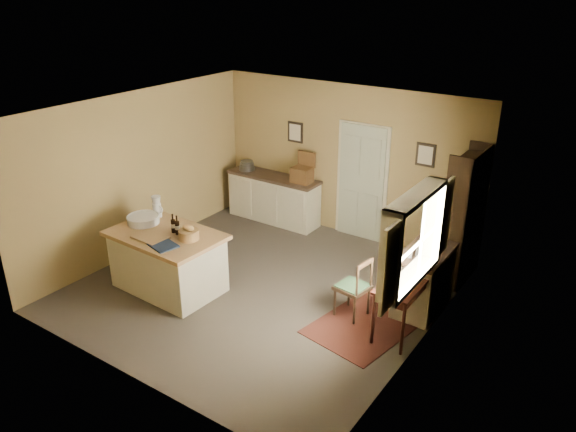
% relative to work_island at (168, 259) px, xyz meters
% --- Properties ---
extents(ground, '(5.00, 5.00, 0.00)m').
position_rel_work_island_xyz_m(ground, '(1.16, 0.77, -0.48)').
color(ground, '#4C433A').
rests_on(ground, ground).
extents(wall_back, '(5.00, 0.10, 2.70)m').
position_rel_work_island_xyz_m(wall_back, '(1.16, 3.27, 0.87)').
color(wall_back, olive).
rests_on(wall_back, ground).
extents(wall_front, '(5.00, 0.10, 2.70)m').
position_rel_work_island_xyz_m(wall_front, '(1.16, -1.73, 0.87)').
color(wall_front, olive).
rests_on(wall_front, ground).
extents(wall_left, '(0.10, 5.00, 2.70)m').
position_rel_work_island_xyz_m(wall_left, '(-1.34, 0.77, 0.87)').
color(wall_left, olive).
rests_on(wall_left, ground).
extents(wall_right, '(0.10, 5.00, 2.70)m').
position_rel_work_island_xyz_m(wall_right, '(3.66, 0.77, 0.87)').
color(wall_right, olive).
rests_on(wall_right, ground).
extents(ceiling, '(5.00, 5.00, 0.00)m').
position_rel_work_island_xyz_m(ceiling, '(1.16, 0.77, 2.22)').
color(ceiling, silver).
rests_on(ceiling, wall_back).
extents(door, '(0.97, 0.06, 2.11)m').
position_rel_work_island_xyz_m(door, '(1.51, 3.24, 0.57)').
color(door, '#A8AE91').
rests_on(door, ground).
extents(framed_prints, '(2.82, 0.02, 0.38)m').
position_rel_work_island_xyz_m(framed_prints, '(1.36, 3.25, 1.24)').
color(framed_prints, black).
rests_on(framed_prints, ground).
extents(window, '(0.25, 1.99, 1.12)m').
position_rel_work_island_xyz_m(window, '(3.58, 0.57, 1.07)').
color(window, beige).
rests_on(window, ground).
extents(work_island, '(1.69, 1.14, 1.20)m').
position_rel_work_island_xyz_m(work_island, '(0.00, 0.00, 0.00)').
color(work_island, beige).
rests_on(work_island, ground).
extents(sideboard, '(1.85, 0.53, 1.18)m').
position_rel_work_island_xyz_m(sideboard, '(-0.18, 2.97, -0.00)').
color(sideboard, beige).
rests_on(sideboard, ground).
extents(rug, '(1.36, 1.76, 0.01)m').
position_rel_work_island_xyz_m(rug, '(2.91, 0.81, -0.48)').
color(rug, '#451D14').
rests_on(rug, ground).
extents(writing_desk, '(0.48, 0.79, 0.82)m').
position_rel_work_island_xyz_m(writing_desk, '(3.36, 0.81, 0.18)').
color(writing_desk, black).
rests_on(writing_desk, ground).
extents(desk_chair, '(0.46, 0.46, 0.88)m').
position_rel_work_island_xyz_m(desk_chair, '(2.62, 0.89, -0.04)').
color(desk_chair, black).
rests_on(desk_chair, ground).
extents(right_cabinet, '(0.57, 1.03, 0.99)m').
position_rel_work_island_xyz_m(right_cabinet, '(3.36, 1.61, -0.02)').
color(right_cabinet, beige).
rests_on(right_cabinet, ground).
extents(shelving_unit, '(0.35, 0.93, 2.08)m').
position_rel_work_island_xyz_m(shelving_unit, '(3.51, 2.77, 0.56)').
color(shelving_unit, black).
rests_on(shelving_unit, ground).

